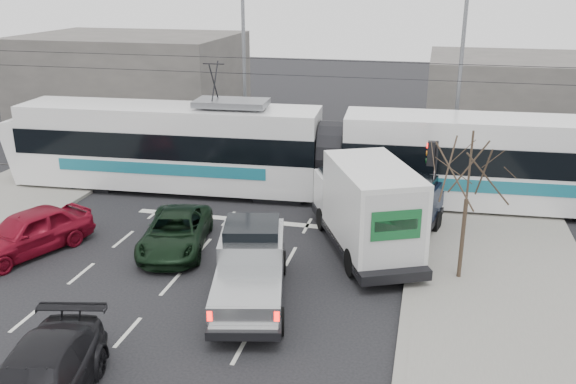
% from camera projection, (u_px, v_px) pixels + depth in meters
% --- Properties ---
extents(ground, '(120.00, 120.00, 0.00)m').
position_uv_depth(ground, '(219.00, 290.00, 19.83)').
color(ground, black).
rests_on(ground, ground).
extents(sidewalk_right, '(6.00, 60.00, 0.15)m').
position_uv_depth(sidewalk_right, '(510.00, 322.00, 17.84)').
color(sidewalk_right, gray).
rests_on(sidewalk_right, ground).
extents(rails, '(60.00, 1.60, 0.03)m').
position_uv_depth(rails, '(289.00, 191.00, 29.01)').
color(rails, '#33302D').
rests_on(rails, ground).
extents(building_left, '(14.00, 10.00, 6.00)m').
position_uv_depth(building_left, '(132.00, 79.00, 42.09)').
color(building_left, '#68615E').
rests_on(building_left, ground).
extents(building_right, '(12.00, 10.00, 5.00)m').
position_uv_depth(building_right, '(525.00, 97.00, 38.41)').
color(building_right, '#68615E').
rests_on(building_right, ground).
extents(bare_tree, '(2.40, 2.40, 5.00)m').
position_uv_depth(bare_tree, '(469.00, 173.00, 19.21)').
color(bare_tree, '#47382B').
rests_on(bare_tree, ground).
extents(traffic_signal, '(0.44, 0.44, 3.60)m').
position_uv_depth(traffic_signal, '(432.00, 166.00, 23.47)').
color(traffic_signal, black).
rests_on(traffic_signal, ground).
extents(street_lamp_near, '(2.38, 0.25, 9.00)m').
position_uv_depth(street_lamp_near, '(456.00, 76.00, 29.39)').
color(street_lamp_near, slate).
rests_on(street_lamp_near, ground).
extents(street_lamp_far, '(2.38, 0.25, 9.00)m').
position_uv_depth(street_lamp_far, '(241.00, 64.00, 33.74)').
color(street_lamp_far, slate).
rests_on(street_lamp_far, ground).
extents(catenary, '(60.00, 0.20, 7.00)m').
position_uv_depth(catenary, '(289.00, 111.00, 27.72)').
color(catenary, black).
rests_on(catenary, ground).
extents(tram, '(29.52, 4.69, 6.00)m').
position_uv_depth(tram, '(330.00, 153.00, 27.43)').
color(tram, white).
rests_on(tram, ground).
extents(silver_pickup, '(3.31, 6.27, 2.17)m').
position_uv_depth(silver_pickup, '(251.00, 264.00, 19.19)').
color(silver_pickup, black).
rests_on(silver_pickup, ground).
extents(box_truck, '(5.02, 7.30, 3.47)m').
position_uv_depth(box_truck, '(366.00, 208.00, 22.10)').
color(box_truck, black).
rests_on(box_truck, ground).
extents(navy_pickup, '(3.19, 5.81, 2.32)m').
position_uv_depth(navy_pickup, '(404.00, 213.00, 23.20)').
color(navy_pickup, black).
rests_on(navy_pickup, ground).
extents(green_car, '(3.20, 5.19, 1.34)m').
position_uv_depth(green_car, '(175.00, 232.00, 22.64)').
color(green_car, black).
rests_on(green_car, ground).
extents(red_car, '(3.62, 5.17, 1.63)m').
position_uv_depth(red_car, '(28.00, 232.00, 22.25)').
color(red_car, maroon).
rests_on(red_car, ground).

